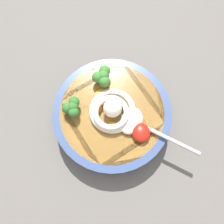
# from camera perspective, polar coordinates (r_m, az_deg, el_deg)

# --- Properties ---
(table_slab) EXTENTS (1.21, 1.21, 0.03)m
(table_slab) POSITION_cam_1_polar(r_m,az_deg,el_deg) (0.54, 2.67, -4.59)
(table_slab) COLOR #5B5651
(table_slab) RESTS_ON ground
(soup_bowl) EXTENTS (0.25, 0.25, 0.06)m
(soup_bowl) POSITION_cam_1_polar(r_m,az_deg,el_deg) (0.51, -0.00, -0.87)
(soup_bowl) COLOR #334775
(soup_bowl) RESTS_ON table_slab
(noodle_pile) EXTENTS (0.11, 0.11, 0.04)m
(noodle_pile) POSITION_cam_1_polar(r_m,az_deg,el_deg) (0.47, 0.02, 0.33)
(noodle_pile) COLOR silver
(noodle_pile) RESTS_ON soup_bowl
(soup_spoon) EXTENTS (0.13, 0.16, 0.02)m
(soup_spoon) POSITION_cam_1_polar(r_m,az_deg,el_deg) (0.47, 6.32, -2.81)
(soup_spoon) COLOR #B7B7BC
(soup_spoon) RESTS_ON soup_bowl
(chili_sauce_dollop) EXTENTS (0.04, 0.04, 0.02)m
(chili_sauce_dollop) POSITION_cam_1_polar(r_m,az_deg,el_deg) (0.47, 7.25, -5.11)
(chili_sauce_dollop) COLOR #B2190F
(chili_sauce_dollop) RESTS_ON soup_bowl
(broccoli_floret_right) EXTENTS (0.05, 0.04, 0.04)m
(broccoli_floret_right) POSITION_cam_1_polar(r_m,az_deg,el_deg) (0.49, -2.37, 8.84)
(broccoli_floret_right) COLOR #7A9E60
(broccoli_floret_right) RESTS_ON soup_bowl
(broccoli_floret_near_spoon) EXTENTS (0.04, 0.04, 0.03)m
(broccoli_floret_near_spoon) POSITION_cam_1_polar(r_m,az_deg,el_deg) (0.47, -9.92, 1.13)
(broccoli_floret_near_spoon) COLOR #7A9E60
(broccoli_floret_near_spoon) RESTS_ON soup_bowl
(carrot_slice_extra_b) EXTENTS (0.03, 0.03, 0.01)m
(carrot_slice_extra_b) POSITION_cam_1_polar(r_m,az_deg,el_deg) (0.49, -2.75, 4.04)
(carrot_slice_extra_b) COLOR orange
(carrot_slice_extra_b) RESTS_ON soup_bowl
(carrot_slice_beside_noodles) EXTENTS (0.02, 0.02, 0.01)m
(carrot_slice_beside_noodles) POSITION_cam_1_polar(r_m,az_deg,el_deg) (0.47, 0.07, -4.02)
(carrot_slice_beside_noodles) COLOR orange
(carrot_slice_beside_noodles) RESTS_ON soup_bowl
(carrot_slice_extra_a) EXTENTS (0.03, 0.03, 0.01)m
(carrot_slice_extra_a) POSITION_cam_1_polar(r_m,az_deg,el_deg) (0.48, -3.93, 1.17)
(carrot_slice_extra_a) COLOR orange
(carrot_slice_extra_a) RESTS_ON soup_bowl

